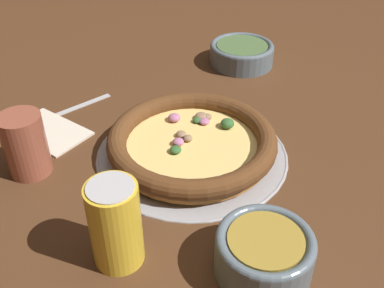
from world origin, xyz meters
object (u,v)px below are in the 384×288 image
napkin (49,130)px  pizza_tray (192,153)px  fork (60,113)px  pizza (192,142)px  bowl_far (242,53)px  drinking_cup (25,145)px  bowl_near (264,252)px  beverage_can (115,224)px

napkin → pizza_tray: bearing=-147.1°
fork → pizza: bearing=112.6°
bowl_far → drinking_cup: (-0.03, 0.55, 0.02)m
fork → bowl_far: bearing=169.9°
bowl_near → napkin: bowl_near is taller
pizza_tray → napkin: size_ratio=2.06×
fork → beverage_can: beverage_can is taller
bowl_far → bowl_near: bearing=134.7°
bowl_near → drinking_cup: (0.39, 0.12, 0.02)m
pizza → bowl_far: 0.37m
bowl_far → fork: 0.44m
pizza_tray → bowl_near: 0.26m
bowl_far → napkin: bearing=84.1°
drinking_cup → fork: drinking_cup is taller
pizza_tray → bowl_near: bearing=157.4°
bowl_near → beverage_can: size_ratio=1.00×
pizza_tray → pizza: (0.00, -0.00, 0.02)m
pizza_tray → pizza: pizza is taller
drinking_cup → napkin: bearing=-42.8°
pizza_tray → drinking_cup: size_ratio=3.12×
drinking_cup → napkin: 0.12m
pizza_tray → napkin: 0.27m
drinking_cup → bowl_near: bearing=-162.4°
pizza_tray → beverage_can: bearing=114.1°
pizza_tray → fork: 0.29m
napkin → fork: napkin is taller
pizza_tray → bowl_near: (-0.24, 0.10, 0.03)m
beverage_can → napkin: bearing=-12.7°
bowl_near → fork: bowl_near is taller
bowl_far → fork: size_ratio=0.74×
pizza → beverage_can: size_ratio=2.32×
bowl_near → drinking_cup: size_ratio=1.18×
beverage_can → bowl_far: bearing=-62.9°
fork → drinking_cup: bearing=47.4°
pizza → beverage_can: bearing=114.1°
pizza_tray → bowl_near: size_ratio=2.65×
bowl_near → drinking_cup: 0.41m
drinking_cup → pizza_tray: bearing=-123.5°
drinking_cup → fork: size_ratio=0.53×
pizza_tray → drinking_cup: (0.15, 0.22, 0.05)m
bowl_near → napkin: size_ratio=0.77×
pizza → drinking_cup: (0.15, 0.22, 0.03)m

